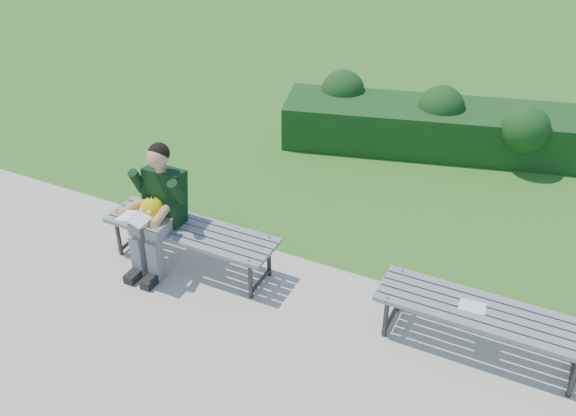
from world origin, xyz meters
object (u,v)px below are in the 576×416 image
Objects in this scene: bench_right at (483,315)px; paper_sheet at (472,307)px; hedge at (428,123)px; seated_boy at (157,205)px; bench_left at (191,233)px.

bench_right is 7.72× the size of paper_sheet.
hedge reaches higher than paper_sheet.
seated_boy is at bearing -177.07° from bench_right.
seated_boy is at bearing -114.47° from hedge.
bench_right is at bearing -67.65° from hedge.
hedge is at bearing 68.96° from bench_left.
seated_boy reaches higher than paper_sheet.
bench_right is at bearing 1.37° from bench_left.
hedge is at bearing 65.53° from seated_boy.
seated_boy is 5.64× the size of paper_sheet.
hedge is at bearing 110.97° from paper_sheet.
paper_sheet is at bearing 1.42° from bench_left.
bench_right reaches higher than paper_sheet.
bench_left is 2.88m from bench_right.
bench_left is at bearing -178.63° from bench_right.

